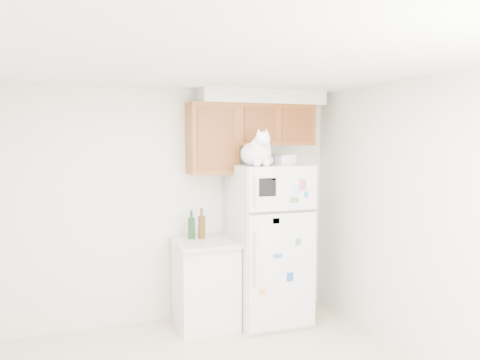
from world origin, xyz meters
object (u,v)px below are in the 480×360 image
base_counter (205,283)px  bottle_amber (202,223)px  storage_box_back (286,159)px  refrigerator (269,243)px  cat (258,152)px  storage_box_front (284,160)px  bottle_green (191,224)px

base_counter → bottle_amber: bottle_amber is taller
base_counter → storage_box_back: 1.58m
refrigerator → base_counter: size_ratio=1.85×
base_counter → cat: cat is taller
refrigerator → bottle_amber: bearing=165.4°
bottle_amber → refrigerator: bearing=-14.6°
refrigerator → storage_box_front: (0.15, -0.04, 0.89)m
cat → storage_box_front: 0.41m
cat → bottle_green: 1.04m
storage_box_back → storage_box_front: bearing=-127.6°
cat → bottle_amber: (-0.48, 0.38, -0.76)m
base_counter → bottle_amber: bearing=93.2°
storage_box_back → bottle_amber: size_ratio=0.55×
storage_box_back → storage_box_front: 0.14m
cat → storage_box_back: bearing=30.8°
base_counter → bottle_green: size_ratio=3.00×
bottle_amber → base_counter: bearing=-86.8°
refrigerator → base_counter: 0.79m
storage_box_front → bottle_green: 1.19m
bottle_green → refrigerator: bearing=-13.1°
storage_box_front → storage_box_back: bearing=39.3°
refrigerator → storage_box_back: size_ratio=9.44×
cat → storage_box_front: bearing=23.1°
storage_box_back → base_counter: bearing=178.2°
cat → bottle_green: (-0.59, 0.39, -0.77)m
storage_box_back → storage_box_front: size_ratio=1.20×
storage_box_back → bottle_green: 1.24m
refrigerator → bottle_amber: (-0.70, 0.18, 0.23)m
refrigerator → bottle_green: (-0.81, 0.19, 0.22)m
storage_box_front → bottle_amber: size_ratio=0.46×
cat → storage_box_back: 0.53m
refrigerator → base_counter: (-0.69, 0.07, -0.39)m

